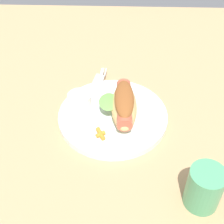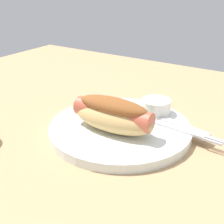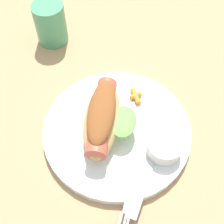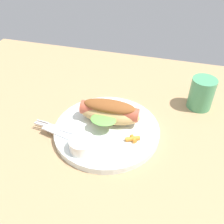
{
  "view_description": "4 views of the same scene",
  "coord_description": "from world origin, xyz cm",
  "px_view_note": "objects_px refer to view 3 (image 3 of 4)",
  "views": [
    {
      "loc": [
        52.13,
        4.03,
        53.52
      ],
      "look_at": [
        -0.28,
        2.3,
        3.78
      ],
      "focal_mm": 52.38,
      "sensor_mm": 36.0,
      "label": 1
    },
    {
      "loc": [
        -26.9,
        43.58,
        26.04
      ],
      "look_at": [
        -0.97,
        3.47,
        4.19
      ],
      "focal_mm": 48.8,
      "sensor_mm": 36.0,
      "label": 2
    },
    {
      "loc": [
        -27.84,
        -0.51,
        45.45
      ],
      "look_at": [
        -0.93,
        3.46,
        4.7
      ],
      "focal_mm": 48.23,
      "sensor_mm": 36.0,
      "label": 3
    },
    {
      "loc": [
        11.1,
        -39.45,
        42.0
      ],
      "look_at": [
        -0.85,
        2.89,
        6.3
      ],
      "focal_mm": 40.06,
      "sensor_mm": 36.0,
      "label": 4
    }
  ],
  "objects_px": {
    "hot_dog": "(102,117)",
    "drinking_cup": "(51,23)",
    "plate": "(117,130)",
    "carrot_garnish": "(137,96)",
    "fork": "(134,179)",
    "sauce_ramekin": "(164,147)",
    "knife": "(147,174)"
  },
  "relations": [
    {
      "from": "hot_dog",
      "to": "drinking_cup",
      "type": "bearing_deg",
      "value": -147.37
    },
    {
      "from": "drinking_cup",
      "to": "plate",
      "type": "bearing_deg",
      "value": -141.65
    },
    {
      "from": "carrot_garnish",
      "to": "drinking_cup",
      "type": "distance_m",
      "value": 0.24
    },
    {
      "from": "fork",
      "to": "carrot_garnish",
      "type": "height_order",
      "value": "carrot_garnish"
    },
    {
      "from": "sauce_ramekin",
      "to": "fork",
      "type": "height_order",
      "value": "sauce_ramekin"
    },
    {
      "from": "fork",
      "to": "knife",
      "type": "height_order",
      "value": "same"
    },
    {
      "from": "plate",
      "to": "drinking_cup",
      "type": "distance_m",
      "value": 0.27
    },
    {
      "from": "hot_dog",
      "to": "carrot_garnish",
      "type": "height_order",
      "value": "hot_dog"
    },
    {
      "from": "fork",
      "to": "carrot_garnish",
      "type": "xyz_separation_m",
      "value": [
        0.15,
        0.01,
        0.0
      ]
    },
    {
      "from": "hot_dog",
      "to": "fork",
      "type": "bearing_deg",
      "value": 34.39
    },
    {
      "from": "plate",
      "to": "hot_dog",
      "type": "distance_m",
      "value": 0.04
    },
    {
      "from": "hot_dog",
      "to": "sauce_ramekin",
      "type": "distance_m",
      "value": 0.11
    },
    {
      "from": "hot_dog",
      "to": "drinking_cup",
      "type": "distance_m",
      "value": 0.26
    },
    {
      "from": "knife",
      "to": "plate",
      "type": "bearing_deg",
      "value": -130.52
    },
    {
      "from": "fork",
      "to": "drinking_cup",
      "type": "bearing_deg",
      "value": -140.53
    },
    {
      "from": "sauce_ramekin",
      "to": "knife",
      "type": "xyz_separation_m",
      "value": [
        -0.04,
        0.02,
        -0.01
      ]
    },
    {
      "from": "fork",
      "to": "drinking_cup",
      "type": "distance_m",
      "value": 0.36
    },
    {
      "from": "drinking_cup",
      "to": "hot_dog",
      "type": "bearing_deg",
      "value": -146.0
    },
    {
      "from": "fork",
      "to": "drinking_cup",
      "type": "height_order",
      "value": "drinking_cup"
    },
    {
      "from": "plate",
      "to": "carrot_garnish",
      "type": "bearing_deg",
      "value": -20.83
    },
    {
      "from": "hot_dog",
      "to": "knife",
      "type": "height_order",
      "value": "hot_dog"
    },
    {
      "from": "plate",
      "to": "drinking_cup",
      "type": "relative_size",
      "value": 2.92
    },
    {
      "from": "knife",
      "to": "carrot_garnish",
      "type": "relative_size",
      "value": 4.25
    },
    {
      "from": "knife",
      "to": "drinking_cup",
      "type": "distance_m",
      "value": 0.36
    },
    {
      "from": "sauce_ramekin",
      "to": "plate",
      "type": "bearing_deg",
      "value": 68.48
    },
    {
      "from": "carrot_garnish",
      "to": "drinking_cup",
      "type": "xyz_separation_m",
      "value": [
        0.14,
        0.19,
        0.02
      ]
    },
    {
      "from": "carrot_garnish",
      "to": "drinking_cup",
      "type": "height_order",
      "value": "drinking_cup"
    },
    {
      "from": "plate",
      "to": "fork",
      "type": "distance_m",
      "value": 0.09
    },
    {
      "from": "plate",
      "to": "sauce_ramekin",
      "type": "distance_m",
      "value": 0.09
    },
    {
      "from": "plate",
      "to": "fork",
      "type": "bearing_deg",
      "value": -156.59
    },
    {
      "from": "hot_dog",
      "to": "knife",
      "type": "bearing_deg",
      "value": 45.89
    },
    {
      "from": "fork",
      "to": "carrot_garnish",
      "type": "bearing_deg",
      "value": -170.89
    }
  ]
}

